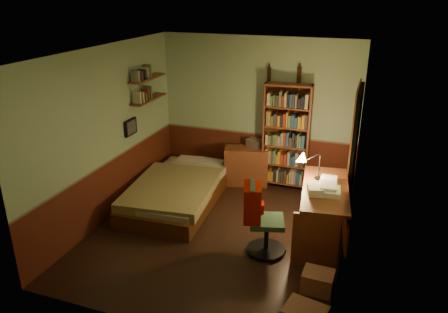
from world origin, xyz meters
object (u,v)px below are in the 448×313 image
(desk_lamp, at_px, (320,161))
(bookshelf, at_px, (286,138))
(mini_stereo, at_px, (255,143))
(dresser, at_px, (246,166))
(bed, at_px, (178,183))
(cardboard_box_b, at_px, (318,281))
(desk, at_px, (323,213))
(office_chair, at_px, (267,222))

(desk_lamp, bearing_deg, bookshelf, 106.46)
(mini_stereo, bearing_deg, dresser, -109.72)
(bed, xyz_separation_m, bookshelf, (1.53, 1.14, 0.59))
(desk_lamp, relative_size, cardboard_box_b, 1.55)
(bed, xyz_separation_m, dresser, (0.85, 1.05, 0.00))
(bookshelf, distance_m, desk, 1.82)
(office_chair, height_order, cardboard_box_b, office_chair)
(dresser, relative_size, bookshelf, 0.41)
(bed, bearing_deg, bookshelf, 33.27)
(desk, relative_size, desk_lamp, 2.67)
(bed, relative_size, desk_lamp, 4.09)
(bed, xyz_separation_m, desk_lamp, (2.27, -0.10, 0.74))
(desk_lamp, xyz_separation_m, office_chair, (-0.52, -0.87, -0.61))
(dresser, bearing_deg, desk_lamp, -54.07)
(dresser, bearing_deg, desk, -57.43)
(mini_stereo, relative_size, cardboard_box_b, 0.73)
(mini_stereo, relative_size, desk_lamp, 0.47)
(mini_stereo, distance_m, bookshelf, 0.60)
(bed, distance_m, desk, 2.44)
(desk_lamp, bearing_deg, cardboard_box_b, -94.46)
(dresser, xyz_separation_m, bookshelf, (0.68, 0.08, 0.59))
(cardboard_box_b, bearing_deg, dresser, 122.85)
(bookshelf, height_order, cardboard_box_b, bookshelf)
(dresser, height_order, desk_lamp, desk_lamp)
(office_chair, bearing_deg, desk_lamp, 42.86)
(mini_stereo, xyz_separation_m, desk_lamp, (1.31, -1.27, 0.32))
(office_chair, bearing_deg, desk, 26.19)
(desk, height_order, office_chair, office_chair)
(dresser, bearing_deg, office_chair, -81.10)
(bookshelf, height_order, office_chair, bookshelf)
(mini_stereo, bearing_deg, bookshelf, 17.75)
(desk_lamp, bearing_deg, dresser, 126.47)
(desk, xyz_separation_m, office_chair, (-0.66, -0.60, 0.07))
(cardboard_box_b, bearing_deg, mini_stereo, 119.92)
(bed, bearing_deg, cardboard_box_b, -34.75)
(bookshelf, bearing_deg, bed, -147.04)
(mini_stereo, height_order, office_chair, office_chair)
(bookshelf, xyz_separation_m, desk, (0.88, -1.50, -0.53))
(mini_stereo, bearing_deg, desk, -25.08)
(dresser, xyz_separation_m, office_chair, (0.90, -2.02, 0.13))
(mini_stereo, relative_size, desk, 0.18)
(bed, bearing_deg, desk_lamp, -5.77)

